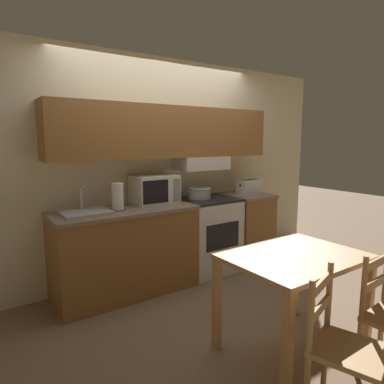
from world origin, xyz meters
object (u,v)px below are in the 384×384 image
Objects in this scene: stove_range at (208,235)px; toaster at (249,187)px; cooking_pot at (199,193)px; chair_left_of_table at (342,348)px; sink_basin at (86,212)px; paper_towel_roll at (118,197)px; dining_table at (294,269)px; microwave at (154,189)px.

stove_range is 0.86m from toaster.
cooking_pot reaches higher than stove_range.
toaster is (0.67, -0.02, 0.55)m from stove_range.
chair_left_of_table is (-0.75, -2.26, -0.03)m from stove_range.
cooking_pot is at bearing 174.10° from toaster.
stove_range is at bearing 0.37° from sink_basin.
paper_towel_roll is 0.27× the size of dining_table.
dining_table is (-1.13, -1.65, -0.35)m from toaster.
chair_left_of_table is at bearing -91.85° from microwave.
sink_basin is at bearing -177.09° from cooking_pot.
microwave is at bearing 176.15° from cooking_pot.
dining_table is at bearing -105.48° from stove_range.
toaster is 0.36× the size of chair_left_of_table.
sink_basin is at bearing 179.83° from toaster.
stove_range is at bearing -8.53° from microwave.
cooking_pot is at bearing 5.01° from paper_towel_roll.
paper_towel_roll reaches higher than chair_left_of_table.
microwave is 1.56× the size of toaster.
microwave is 1.07× the size of sink_basin.
sink_basin is at bearing 121.82° from dining_table.
stove_range is 1.86× the size of microwave.
microwave reaches higher than chair_left_of_table.
cooking_pot is at bearing 56.14° from chair_left_of_table.
sink_basin is (-1.41, -0.07, -0.05)m from cooking_pot.
cooking_pot is 0.76m from toaster.
microwave is 0.51m from paper_towel_roll.
dining_table is (0.71, -1.64, -0.39)m from paper_towel_roll.
microwave is 2.45m from chair_left_of_table.
paper_towel_roll is at bearing 113.44° from dining_table.
toaster is 2.16m from sink_basin.
stove_range is 1.99× the size of sink_basin.
dining_table is at bearing -83.06° from microwave.
paper_towel_roll is (-0.49, -0.14, -0.02)m from microwave.
microwave is at bearing 171.47° from stove_range.
toaster is at bearing -5.90° from cooking_pot.
microwave is at bearing 70.40° from chair_left_of_table.
paper_towel_roll is (-1.09, -0.10, 0.07)m from cooking_pot.
paper_towel_roll is at bearing -178.36° from stove_range.
stove_range reaches higher than chair_left_of_table.
toaster reaches higher than chair_left_of_table.
paper_towel_roll reaches higher than stove_range.
toaster is at bearing -1.37° from stove_range.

